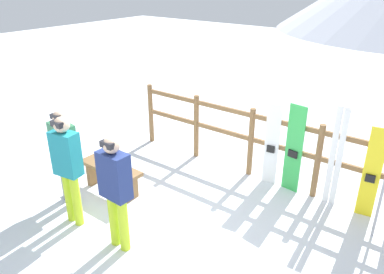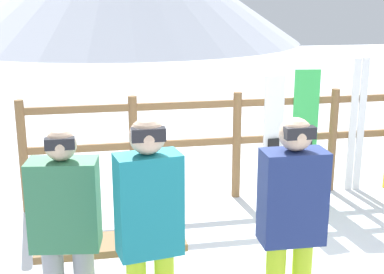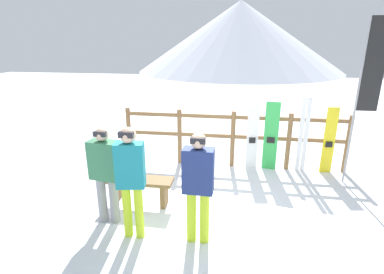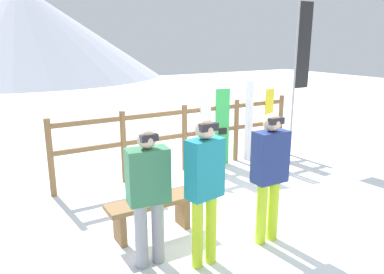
{
  "view_description": "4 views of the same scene",
  "coord_description": "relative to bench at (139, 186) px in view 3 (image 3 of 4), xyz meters",
  "views": [
    {
      "loc": [
        2.8,
        -3.3,
        3.42
      ],
      "look_at": [
        -0.59,
        1.16,
        0.92
      ],
      "focal_mm": 35.0,
      "sensor_mm": 36.0,
      "label": 1
    },
    {
      "loc": [
        -1.65,
        -3.71,
        2.36
      ],
      "look_at": [
        -0.74,
        1.04,
        1.06
      ],
      "focal_mm": 50.0,
      "sensor_mm": 36.0,
      "label": 2
    },
    {
      "loc": [
        0.06,
        -4.27,
        2.75
      ],
      "look_at": [
        -0.78,
        1.24,
        0.93
      ],
      "focal_mm": 28.0,
      "sensor_mm": 36.0,
      "label": 3
    },
    {
      "loc": [
        -3.32,
        -3.81,
        2.42
      ],
      "look_at": [
        -0.41,
        1.15,
        0.93
      ],
      "focal_mm": 35.0,
      "sensor_mm": 36.0,
      "label": 4
    }
  ],
  "objects": [
    {
      "name": "mountain_backdrop",
      "position": [
        1.55,
        23.91,
        2.66
      ],
      "size": [
        18.0,
        18.0,
        6.0
      ],
      "color": "silver",
      "rests_on": "ground"
    },
    {
      "name": "person_teal",
      "position": [
        0.21,
        -0.9,
        0.64
      ],
      "size": [
        0.42,
        0.27,
        1.66
      ],
      "color": "#B7D826",
      "rests_on": "ground"
    },
    {
      "name": "rental_flag",
      "position": [
        3.92,
        1.43,
        1.67
      ],
      "size": [
        0.4,
        0.04,
        3.14
      ],
      "color": "#99999E",
      "rests_on": "ground"
    },
    {
      "name": "snowboard_green",
      "position": [
        2.36,
        1.85,
        0.41
      ],
      "size": [
        0.3,
        0.09,
        1.52
      ],
      "color": "green",
      "rests_on": "ground"
    },
    {
      "name": "bench",
      "position": [
        0.0,
        0.0,
        0.0
      ],
      "size": [
        1.17,
        0.36,
        0.47
      ],
      "color": "brown",
      "rests_on": "ground"
    },
    {
      "name": "snowboard_yellow",
      "position": [
        3.56,
        1.85,
        0.37
      ],
      "size": [
        0.25,
        0.08,
        1.44
      ],
      "color": "yellow",
      "rests_on": "ground"
    },
    {
      "name": "person_navy",
      "position": [
        1.14,
        -0.87,
        0.6
      ],
      "size": [
        0.42,
        0.24,
        1.62
      ],
      "color": "#B7D826",
      "rests_on": "ground"
    },
    {
      "name": "person_plaid_green",
      "position": [
        -0.3,
        -0.6,
        0.55
      ],
      "size": [
        0.47,
        0.3,
        1.54
      ],
      "color": "gray",
      "rests_on": "ground"
    },
    {
      "name": "fence",
      "position": [
        1.55,
        1.91,
        0.4
      ],
      "size": [
        4.92,
        0.1,
        1.27
      ],
      "color": "brown",
      "rests_on": "ground"
    },
    {
      "name": "ski_pair_white",
      "position": [
        3.03,
        1.86,
        0.47
      ],
      "size": [
        0.19,
        0.02,
        1.63
      ],
      "color": "white",
      "rests_on": "ground"
    },
    {
      "name": "snowboard_white",
      "position": [
        1.97,
        1.85,
        0.38
      ],
      "size": [
        0.25,
        0.08,
        1.46
      ],
      "color": "white",
      "rests_on": "ground"
    },
    {
      "name": "ground_plane",
      "position": [
        1.55,
        -0.2,
        -0.34
      ],
      "size": [
        40.0,
        40.0,
        0.0
      ],
      "primitive_type": "plane",
      "color": "white"
    }
  ]
}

